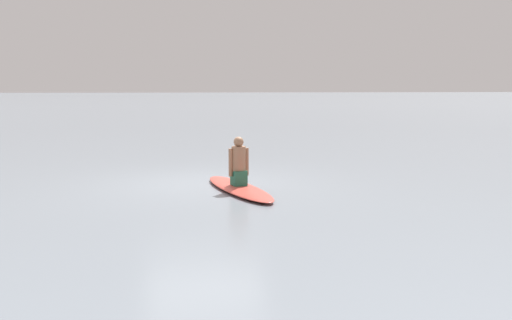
# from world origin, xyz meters

# --- Properties ---
(ground_plane) EXTENTS (400.00, 400.00, 0.00)m
(ground_plane) POSITION_xyz_m (0.00, 0.00, 0.00)
(ground_plane) COLOR gray
(surfboard) EXTENTS (3.23, 1.37, 0.11)m
(surfboard) POSITION_xyz_m (-0.98, -0.63, 0.06)
(surfboard) COLOR #D84C3F
(surfboard) RESTS_ON ground
(person_paddler) EXTENTS (0.36, 0.42, 0.96)m
(person_paddler) POSITION_xyz_m (-0.98, -0.63, 0.54)
(person_paddler) COLOR #26664C
(person_paddler) RESTS_ON surfboard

